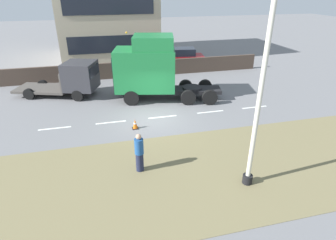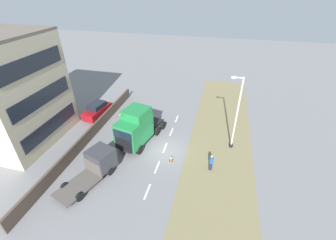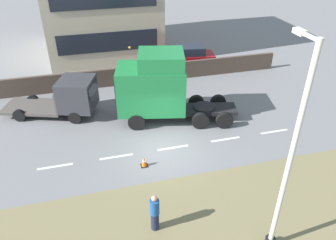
% 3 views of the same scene
% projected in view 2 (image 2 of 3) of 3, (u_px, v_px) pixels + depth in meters
% --- Properties ---
extents(ground_plane, '(120.00, 120.00, 0.00)m').
position_uv_depth(ground_plane, '(163.00, 152.00, 24.81)').
color(ground_plane, slate).
rests_on(ground_plane, ground).
extents(grass_verge, '(7.00, 44.00, 0.01)m').
position_uv_depth(grass_verge, '(219.00, 160.00, 23.60)').
color(grass_verge, olive).
rests_on(grass_verge, ground).
extents(lane_markings, '(0.16, 14.60, 0.00)m').
position_uv_depth(lane_markings, '(165.00, 148.00, 25.39)').
color(lane_markings, white).
rests_on(lane_markings, ground).
extents(boundary_wall, '(0.25, 24.00, 1.40)m').
position_uv_depth(boundary_wall, '(89.00, 135.00, 26.26)').
color(boundary_wall, '#4C3D33').
rests_on(boundary_wall, ground).
extents(lorry_cab, '(4.08, 7.68, 4.63)m').
position_uv_depth(lorry_cab, '(136.00, 128.00, 24.73)').
color(lorry_cab, black).
rests_on(lorry_cab, ground).
extents(flatbed_truck, '(4.06, 6.39, 2.54)m').
position_uv_depth(flatbed_truck, '(97.00, 163.00, 21.30)').
color(flatbed_truck, '#333338').
rests_on(flatbed_truck, ground).
extents(parked_car, '(2.51, 4.50, 1.99)m').
position_uv_depth(parked_car, '(97.00, 110.00, 30.71)').
color(parked_car, maroon).
rests_on(parked_car, ground).
extents(lamp_post, '(1.32, 0.40, 8.37)m').
position_uv_depth(lamp_post, '(236.00, 118.00, 23.51)').
color(lamp_post, black).
rests_on(lamp_post, ground).
extents(pedestrian, '(0.39, 0.39, 1.83)m').
position_uv_depth(pedestrian, '(211.00, 163.00, 22.00)').
color(pedestrian, '#1E233D').
rests_on(pedestrian, ground).
extents(traffic_cone_lead, '(0.36, 0.36, 0.58)m').
position_uv_depth(traffic_cone_lead, '(171.00, 158.00, 23.46)').
color(traffic_cone_lead, black).
rests_on(traffic_cone_lead, ground).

